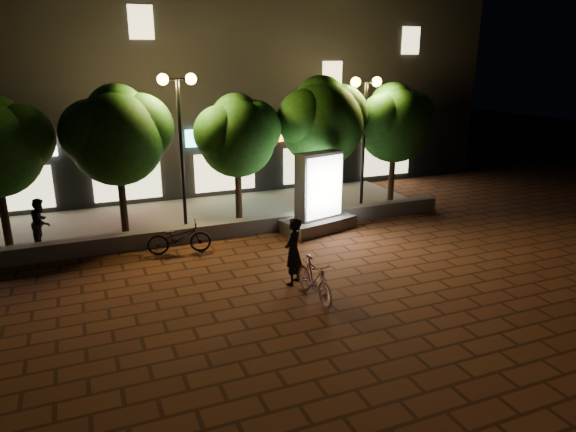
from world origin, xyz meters
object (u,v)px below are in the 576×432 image
tree_mid (238,133)px  tree_far_right (395,120)px  tree_right (323,119)px  pedestrian (41,222)px  street_lamp_left (179,112)px  scooter_parked (179,238)px  tree_left (118,132)px  street_lamp_right (365,109)px  rider (293,251)px  ad_kiosk (319,199)px  scooter_pink (314,279)px

tree_mid → tree_far_right: size_ratio=0.95×
tree_mid → tree_far_right: (6.50, 0.00, 0.15)m
tree_right → tree_far_right: size_ratio=1.06×
tree_mid → pedestrian: tree_mid is taller
street_lamp_left → scooter_parked: street_lamp_left is taller
scooter_parked → pedestrian: bearing=70.2°
tree_right → pedestrian: 10.23m
tree_left → pedestrian: (-2.56, -0.38, -2.60)m
street_lamp_right → pedestrian: 11.90m
street_lamp_left → rider: size_ratio=2.85×
tree_far_right → scooter_parked: size_ratio=2.48×
tree_far_right → rider: tree_far_right is taller
rider → tree_left: bearing=-100.4°
tree_far_right → rider: size_ratio=2.62×
street_lamp_left → pedestrian: 5.51m
pedestrian → scooter_parked: bearing=-104.4°
tree_far_right → street_lamp_right: street_lamp_right is taller
ad_kiosk → pedestrian: ad_kiosk is taller
tree_right → pedestrian: (-9.86, -0.38, -2.72)m
street_lamp_left → tree_far_right: bearing=1.8°
tree_left → rider: (3.64, -5.82, -2.54)m
tree_left → pedestrian: bearing=-171.6°
tree_left → tree_mid: tree_left is taller
street_lamp_left → scooter_pink: bearing=-74.5°
rider → pedestrian: size_ratio=1.18×
tree_mid → tree_right: bearing=0.0°
tree_right → ad_kiosk: (-1.09, -2.02, -2.47)m
tree_far_right → tree_left: bearing=180.0°
tree_right → tree_far_right: (3.20, -0.00, -0.20)m
street_lamp_right → scooter_pink: street_lamp_right is taller
tree_left → tree_right: size_ratio=0.97×
tree_right → street_lamp_left: street_lamp_left is taller
rider → pedestrian: 8.25m
tree_mid → pedestrian: bearing=-176.7°
street_lamp_right → scooter_parked: street_lamp_right is taller
pedestrian → tree_right: bearing=-73.8°
tree_far_right → scooter_pink: tree_far_right is taller
street_lamp_left → ad_kiosk: street_lamp_left is taller
scooter_pink → pedestrian: (-6.33, 6.47, 0.32)m
street_lamp_right → scooter_parked: 8.65m
tree_right → rider: tree_right is taller
tree_right → scooter_pink: size_ratio=2.90×
scooter_pink → ad_kiosk: bearing=60.6°
tree_right → pedestrian: bearing=-177.8°
street_lamp_right → tree_mid: bearing=177.0°
tree_far_right → pedestrian: tree_far_right is taller
tree_right → tree_far_right: tree_right is taller
tree_mid → scooter_pink: tree_mid is taller
scooter_pink → scooter_parked: (-2.47, 4.38, -0.02)m
street_lamp_right → scooter_parked: size_ratio=2.60×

